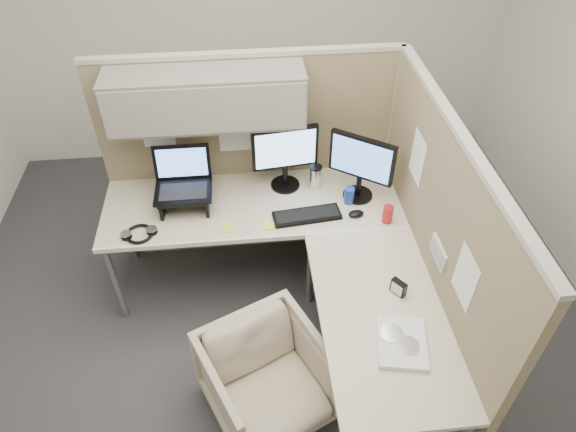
{
  "coord_description": "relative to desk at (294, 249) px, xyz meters",
  "views": [
    {
      "loc": [
        -0.14,
        -2.08,
        2.96
      ],
      "look_at": [
        0.1,
        0.25,
        0.85
      ],
      "focal_mm": 32.0,
      "sensor_mm": 36.0,
      "label": 1
    }
  ],
  "objects": [
    {
      "name": "ground",
      "position": [
        -0.12,
        -0.13,
        -0.69
      ],
      "size": [
        4.5,
        4.5,
        0.0
      ],
      "primitive_type": "plane",
      "color": "#2F2F33",
      "rests_on": "ground"
    },
    {
      "name": "partition_back",
      "position": [
        -0.34,
        0.7,
        0.41
      ],
      "size": [
        2.0,
        0.36,
        1.63
      ],
      "color": "#89795A",
      "rests_on": "ground"
    },
    {
      "name": "partition_right",
      "position": [
        0.78,
        -0.19,
        0.13
      ],
      "size": [
        0.07,
        2.03,
        1.63
      ],
      "color": "#89795A",
      "rests_on": "ground"
    },
    {
      "name": "desk",
      "position": [
        0.0,
        0.0,
        0.0
      ],
      "size": [
        2.0,
        1.98,
        0.73
      ],
      "color": "beige",
      "rests_on": "ground"
    },
    {
      "name": "office_chair",
      "position": [
        -0.23,
        -0.65,
        -0.36
      ],
      "size": [
        0.83,
        0.81,
        0.66
      ],
      "primitive_type": "imported",
      "rotation": [
        0.0,
        0.0,
        0.43
      ],
      "color": "#C0B099",
      "rests_on": "ground"
    },
    {
      "name": "monitor_left",
      "position": [
        0.0,
        0.57,
        0.32
      ],
      "size": [
        0.44,
        0.2,
        0.47
      ],
      "rotation": [
        0.0,
        0.0,
        0.12
      ],
      "color": "black",
      "rests_on": "desk"
    },
    {
      "name": "monitor_right",
      "position": [
        0.48,
        0.41,
        0.32
      ],
      "size": [
        0.38,
        0.28,
        0.47
      ],
      "rotation": [
        0.0,
        0.0,
        -0.62
      ],
      "color": "black",
      "rests_on": "desk"
    },
    {
      "name": "laptop_station",
      "position": [
        -0.67,
        0.44,
        0.19
      ],
      "size": [
        0.37,
        0.31,
        0.38
      ],
      "color": "black",
      "rests_on": "desk"
    },
    {
      "name": "keyboard",
      "position": [
        0.11,
        0.24,
        0.05
      ],
      "size": [
        0.45,
        0.19,
        0.02
      ],
      "primitive_type": "cube",
      "rotation": [
        0.0,
        0.0,
        0.11
      ],
      "color": "black",
      "rests_on": "desk"
    },
    {
      "name": "mouse",
      "position": [
        0.43,
        0.21,
        0.06
      ],
      "size": [
        0.11,
        0.08,
        0.04
      ],
      "primitive_type": "ellipsoid",
      "rotation": [
        0.0,
        0.0,
        0.16
      ],
      "color": "black",
      "rests_on": "desk"
    },
    {
      "name": "travel_mug",
      "position": [
        0.2,
        0.53,
        0.13
      ],
      "size": [
        0.09,
        0.09,
        0.18
      ],
      "color": "silver",
      "rests_on": "desk"
    },
    {
      "name": "soda_can_green",
      "position": [
        0.62,
        0.14,
        0.1
      ],
      "size": [
        0.07,
        0.07,
        0.12
      ],
      "primitive_type": "cylinder",
      "color": "#B21E1E",
      "rests_on": "desk"
    },
    {
      "name": "soda_can_silver",
      "position": [
        0.41,
        0.35,
        0.1
      ],
      "size": [
        0.07,
        0.07,
        0.12
      ],
      "primitive_type": "cylinder",
      "color": "#1E3FA5",
      "rests_on": "desk"
    },
    {
      "name": "sticky_note_b",
      "position": [
        -0.14,
        0.18,
        0.05
      ],
      "size": [
        0.1,
        0.1,
        0.01
      ],
      "primitive_type": "cube",
      "rotation": [
        0.0,
        0.0,
        -0.32
      ],
      "color": "yellow",
      "rests_on": "desk"
    },
    {
      "name": "sticky_note_a",
      "position": [
        -0.4,
        0.18,
        0.05
      ],
      "size": [
        0.09,
        0.09,
        0.01
      ],
      "primitive_type": "cube",
      "rotation": [
        0.0,
        0.0,
        0.15
      ],
      "color": "yellow",
      "rests_on": "desk"
    },
    {
      "name": "sticky_note_c",
      "position": [
        -0.56,
        0.5,
        0.05
      ],
      "size": [
        0.1,
        0.1,
        0.01
      ],
      "primitive_type": "cube",
      "rotation": [
        0.0,
        0.0,
        0.45
      ],
      "color": "yellow",
      "rests_on": "desk"
    },
    {
      "name": "headphones",
      "position": [
        -0.95,
        0.17,
        0.06
      ],
      "size": [
        0.22,
        0.21,
        0.03
      ],
      "rotation": [
        0.0,
        0.0,
        0.17
      ],
      "color": "black",
      "rests_on": "desk"
    },
    {
      "name": "paper_stack",
      "position": [
        0.46,
        -0.77,
        0.06
      ],
      "size": [
        0.3,
        0.35,
        0.03
      ],
      "rotation": [
        0.0,
        0.0,
        -0.19
      ],
      "color": "white",
      "rests_on": "desk"
    },
    {
      "name": "desk_clock",
      "position": [
        0.53,
        -0.44,
        0.09
      ],
      "size": [
        0.08,
        0.09,
        0.09
      ],
      "rotation": [
        0.0,
        0.0,
        -0.92
      ],
      "color": "black",
      "rests_on": "desk"
    }
  ]
}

